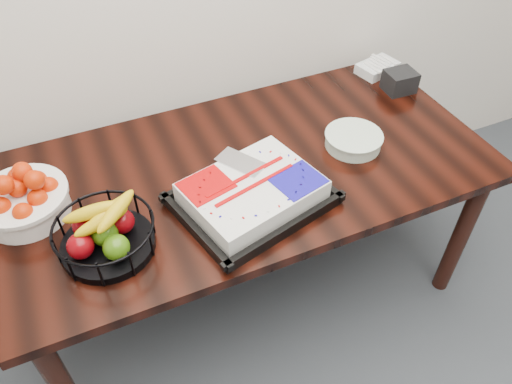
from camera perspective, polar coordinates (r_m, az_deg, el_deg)
name	(u,v)px	position (r m, az deg, el deg)	size (l,w,h in m)	color
table	(248,181)	(1.90, -0.88, 1.21)	(1.80, 0.90, 0.75)	black
cake_tray	(252,194)	(1.66, -0.43, -0.18)	(0.56, 0.48, 0.10)	black
tangerine_bowl	(21,196)	(1.78, -25.28, -0.41)	(0.30, 0.30, 0.19)	white
fruit_basket	(105,234)	(1.58, -16.87, -4.56)	(0.31, 0.31, 0.16)	black
plate_stack	(353,140)	(1.94, 11.06, 5.84)	(0.22, 0.22, 0.05)	white
fork_bag	(377,67)	(2.42, 13.71, 13.69)	(0.20, 0.15, 0.05)	silver
napkin_box	(400,81)	(2.30, 16.11, 12.07)	(0.13, 0.11, 0.09)	black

